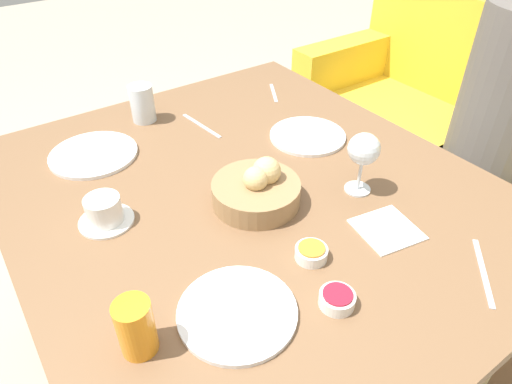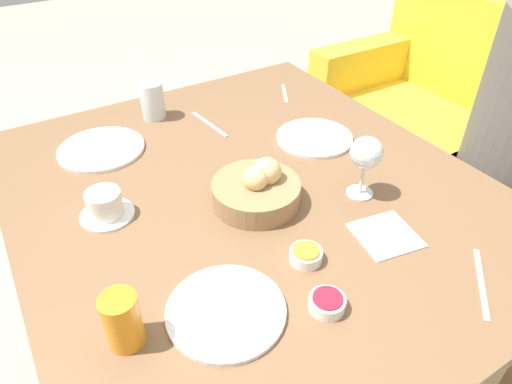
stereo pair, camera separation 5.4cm
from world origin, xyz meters
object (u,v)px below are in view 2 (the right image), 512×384
object	(u,v)px
wine_glass	(366,155)
napkin	(386,235)
juice_glass	(123,321)
fork_silver	(209,124)
plate_near_right	(226,311)
bread_basket	(257,190)
water_tumbler	(152,100)
plate_far_center	(314,138)
jam_bowl_honey	(306,255)
knife_silver	(481,283)
coffee_cup	(105,206)
plate_near_left	(101,149)
jam_bowl_berry	(327,303)
spoon_coffee	(285,93)

from	to	relation	value
wine_glass	napkin	world-z (taller)	wine_glass
juice_glass	fork_silver	xyz separation A→B (m)	(-0.60, 0.46, -0.05)
plate_near_right	napkin	xyz separation A→B (m)	(0.00, 0.39, -0.00)
bread_basket	napkin	xyz separation A→B (m)	(0.25, 0.18, -0.03)
bread_basket	napkin	distance (m)	0.30
plate_near_right	juice_glass	xyz separation A→B (m)	(-0.04, -0.17, 0.05)
water_tumbler	fork_silver	bearing A→B (deg)	42.96
plate_far_center	jam_bowl_honey	world-z (taller)	jam_bowl_honey
knife_silver	napkin	bearing A→B (deg)	-162.43
coffee_cup	juice_glass	bearing A→B (deg)	-11.43
plate_near_right	jam_bowl_honey	size ratio (longest dim) A/B	3.25
plate_near_left	napkin	distance (m)	0.79
jam_bowl_berry	spoon_coffee	distance (m)	0.90
plate_far_center	wine_glass	xyz separation A→B (m)	(0.26, -0.06, 0.11)
bread_basket	knife_silver	distance (m)	0.50
jam_bowl_berry	jam_bowl_honey	size ratio (longest dim) A/B	1.00
wine_glass	jam_bowl_honey	world-z (taller)	wine_glass
plate_near_left	jam_bowl_honey	distance (m)	0.68
knife_silver	water_tumbler	bearing A→B (deg)	-163.49
plate_far_center	jam_bowl_honey	size ratio (longest dim) A/B	3.25
bread_basket	coffee_cup	world-z (taller)	bread_basket
bread_basket	jam_bowl_berry	bearing A→B (deg)	-9.46
bread_basket	water_tumbler	xyz separation A→B (m)	(-0.53, -0.05, 0.02)
plate_near_right	jam_bowl_berry	size ratio (longest dim) A/B	3.25
juice_glass	fork_silver	world-z (taller)	juice_glass
jam_bowl_honey	knife_silver	bearing A→B (deg)	48.12
knife_silver	coffee_cup	bearing A→B (deg)	-136.06
bread_basket	juice_glass	bearing A→B (deg)	-61.73
jam_bowl_berry	jam_bowl_honey	bearing A→B (deg)	161.62
plate_near_right	knife_silver	world-z (taller)	plate_near_right
coffee_cup	fork_silver	size ratio (longest dim) A/B	0.66
bread_basket	coffee_cup	distance (m)	0.35
bread_basket	napkin	size ratio (longest dim) A/B	1.43
plate_near_left	spoon_coffee	size ratio (longest dim) A/B	1.85
jam_bowl_berry	napkin	distance (m)	0.25
juice_glass	coffee_cup	world-z (taller)	juice_glass
plate_near_right	water_tumbler	bearing A→B (deg)	167.79
jam_bowl_berry	fork_silver	size ratio (longest dim) A/B	0.36
coffee_cup	spoon_coffee	xyz separation A→B (m)	(-0.32, 0.71, -0.03)
bread_basket	plate_near_left	xyz separation A→B (m)	(-0.42, -0.25, -0.03)
juice_glass	napkin	bearing A→B (deg)	86.15
water_tumbler	jam_bowl_honey	world-z (taller)	water_tumbler
bread_basket	napkin	world-z (taller)	bread_basket
water_tumbler	napkin	distance (m)	0.81
bread_basket	spoon_coffee	bearing A→B (deg)	139.33
plate_near_left	knife_silver	size ratio (longest dim) A/B	1.64
jam_bowl_honey	spoon_coffee	bearing A→B (deg)	148.73
plate_near_left	fork_silver	bearing A→B (deg)	85.68
plate_near_left	wine_glass	xyz separation A→B (m)	(0.52, 0.48, 0.11)
wine_glass	coffee_cup	size ratio (longest dim) A/B	1.27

